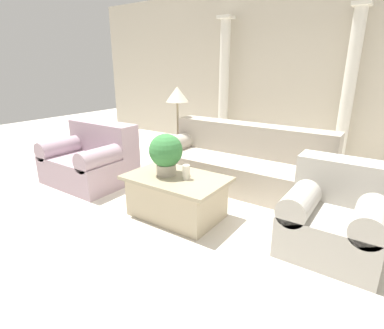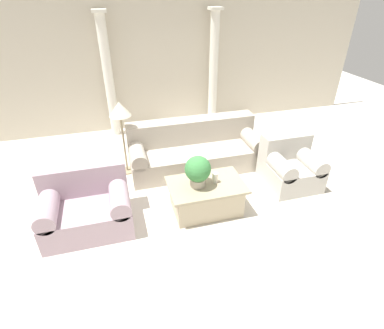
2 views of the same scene
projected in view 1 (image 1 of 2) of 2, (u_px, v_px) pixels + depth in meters
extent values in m
plane|color=silver|center=(203.00, 204.00, 3.88)|extent=(16.00, 16.00, 0.00)
cube|color=beige|center=(290.00, 71.00, 5.80)|extent=(10.00, 0.06, 3.20)
cube|color=#ADA393|center=(240.00, 172.00, 4.41)|extent=(2.48, 0.96, 0.42)
cube|color=#ADA393|center=(251.00, 139.00, 4.51)|extent=(2.48, 0.34, 0.46)
cylinder|color=#ADA393|center=(180.00, 143.00, 4.91)|extent=(0.28, 0.96, 0.28)
cylinder|color=#ADA393|center=(322.00, 167.00, 3.72)|extent=(0.28, 0.96, 0.28)
cube|color=#AD94A0|center=(89.00, 169.00, 4.55)|extent=(1.22, 0.96, 0.42)
cube|color=#AD94A0|center=(103.00, 137.00, 4.66)|extent=(1.22, 0.34, 0.46)
cylinder|color=#AD94A0|center=(68.00, 146.00, 4.71)|extent=(0.28, 0.96, 0.28)
cylinder|color=#AD94A0|center=(108.00, 155.00, 4.21)|extent=(0.28, 0.96, 0.28)
cube|color=tan|center=(177.00, 198.00, 3.51)|extent=(1.01, 0.66, 0.45)
cube|color=tan|center=(176.00, 178.00, 3.44)|extent=(1.15, 0.74, 0.04)
cylinder|color=#B2A893|center=(166.00, 169.00, 3.48)|extent=(0.23, 0.23, 0.13)
sphere|color=#387A3D|center=(166.00, 150.00, 3.41)|extent=(0.39, 0.39, 0.39)
cylinder|color=silver|center=(186.00, 172.00, 3.33)|extent=(0.08, 0.08, 0.16)
cylinder|color=gray|center=(178.00, 166.00, 5.32)|extent=(0.27, 0.27, 0.03)
cylinder|color=gray|center=(178.00, 134.00, 5.15)|extent=(0.04, 0.04, 1.10)
cone|color=beige|center=(177.00, 94.00, 4.94)|extent=(0.38, 0.38, 0.25)
cylinder|color=silver|center=(224.00, 86.00, 6.37)|extent=(0.20, 0.20, 2.59)
cube|color=silver|center=(226.00, 17.00, 5.95)|extent=(0.28, 0.28, 0.06)
cylinder|color=silver|center=(348.00, 91.00, 5.07)|extent=(0.20, 0.20, 2.59)
cube|color=silver|center=(362.00, 4.00, 4.66)|extent=(0.28, 0.28, 0.06)
cube|color=#B7B2A8|center=(332.00, 230.00, 2.86)|extent=(0.87, 0.88, 0.41)
cube|color=#B7B2A8|center=(344.00, 180.00, 2.95)|extent=(0.87, 0.31, 0.43)
cylinder|color=#B7B2A8|center=(304.00, 197.00, 2.93)|extent=(0.28, 0.88, 0.28)
cylinder|color=#B7B2A8|center=(372.00, 213.00, 2.61)|extent=(0.28, 0.88, 0.28)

